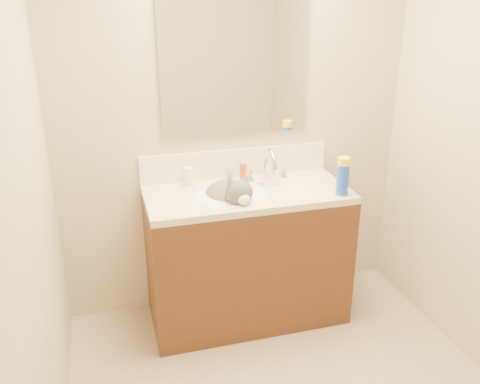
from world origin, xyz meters
TOP-DOWN VIEW (x-y plane):
  - room_shell at (0.00, 0.00)m, footprint 2.24×2.54m
  - vanity_cabinet at (0.00, 0.97)m, footprint 1.20×0.55m
  - counter_slab at (0.00, 0.97)m, footprint 1.20×0.55m
  - basin at (-0.12, 0.94)m, footprint 0.45×0.36m
  - faucet at (0.18, 1.11)m, footprint 0.28×0.20m
  - cat at (-0.11, 0.96)m, footprint 0.37×0.43m
  - backsplash at (0.00, 1.24)m, footprint 1.20×0.02m
  - mirror at (0.00, 1.24)m, footprint 0.90×0.02m
  - pill_bottle at (-0.31, 1.17)m, footprint 0.06×0.06m
  - pill_label at (-0.31, 1.17)m, footprint 0.06×0.06m
  - silver_jar at (-0.05, 1.19)m, footprint 0.06×0.06m
  - amber_bottle at (0.03, 1.18)m, footprint 0.05×0.05m
  - toothbrush at (0.11, 1.04)m, footprint 0.06×0.13m
  - toothbrush_head at (0.11, 1.04)m, footprint 0.03×0.04m
  - spray_can at (0.51, 0.78)m, footprint 0.08×0.08m
  - spray_cap at (0.51, 0.78)m, footprint 0.08×0.08m

SIDE VIEW (x-z plane):
  - vanity_cabinet at x=0.00m, z-range 0.00..0.82m
  - basin at x=-0.12m, z-range 0.72..0.86m
  - cat at x=-0.11m, z-range 0.67..0.99m
  - counter_slab at x=0.00m, z-range 0.82..0.86m
  - toothbrush at x=0.11m, z-range 0.86..0.87m
  - toothbrush_head at x=0.11m, z-range 0.86..0.88m
  - silver_jar at x=-0.05m, z-range 0.86..0.91m
  - pill_label at x=-0.31m, z-range 0.89..0.92m
  - amber_bottle at x=0.03m, z-range 0.86..0.96m
  - pill_bottle at x=-0.31m, z-range 0.86..0.97m
  - faucet at x=0.18m, z-range 0.84..1.05m
  - backsplash at x=0.00m, z-range 0.86..1.04m
  - spray_can at x=0.51m, z-range 0.86..1.05m
  - spray_cap at x=0.51m, z-range 1.04..1.08m
  - room_shell at x=0.00m, z-range 0.23..2.75m
  - mirror at x=0.00m, z-range 1.14..1.94m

